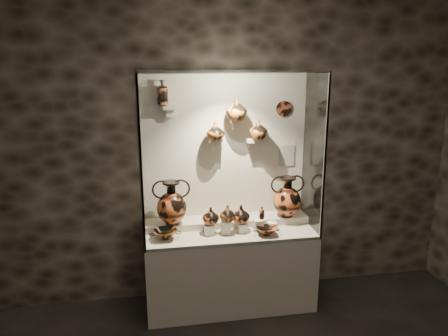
{
  "coord_description": "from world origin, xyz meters",
  "views": [
    {
      "loc": [
        -0.76,
        -1.82,
        2.57
      ],
      "look_at": [
        -0.05,
        2.24,
        1.47
      ],
      "focal_mm": 35.0,
      "sensor_mm": 36.0,
      "label": 1
    }
  ],
  "objects_px": {
    "ovoid_vase_a": "(215,131)",
    "jug_b": "(228,213)",
    "kylix_left": "(165,233)",
    "lekythos_tall": "(162,91)",
    "jug_a": "(211,216)",
    "ovoid_vase_b": "(236,109)",
    "amphora_right": "(287,197)",
    "amphora_left": "(172,203)",
    "kylix_right": "(267,230)",
    "jug_c": "(241,214)",
    "ovoid_vase_c": "(258,130)",
    "lekythos_small": "(262,212)"
  },
  "relations": [
    {
      "from": "amphora_right",
      "to": "jug_c",
      "type": "relative_size",
      "value": 2.33
    },
    {
      "from": "ovoid_vase_a",
      "to": "ovoid_vase_b",
      "type": "bearing_deg",
      "value": -2.93
    },
    {
      "from": "amphora_left",
      "to": "amphora_right",
      "type": "distance_m",
      "value": 1.2
    },
    {
      "from": "jug_b",
      "to": "ovoid_vase_c",
      "type": "relative_size",
      "value": 0.85
    },
    {
      "from": "amphora_right",
      "to": "jug_c",
      "type": "height_order",
      "value": "amphora_right"
    },
    {
      "from": "jug_b",
      "to": "ovoid_vase_a",
      "type": "bearing_deg",
      "value": 115.13
    },
    {
      "from": "lekythos_tall",
      "to": "ovoid_vase_c",
      "type": "bearing_deg",
      "value": -17.4
    },
    {
      "from": "jug_a",
      "to": "jug_c",
      "type": "relative_size",
      "value": 0.93
    },
    {
      "from": "ovoid_vase_a",
      "to": "jug_b",
      "type": "bearing_deg",
      "value": -72.68
    },
    {
      "from": "amphora_right",
      "to": "jug_a",
      "type": "distance_m",
      "value": 0.85
    },
    {
      "from": "amphora_left",
      "to": "jug_b",
      "type": "height_order",
      "value": "amphora_left"
    },
    {
      "from": "ovoid_vase_c",
      "to": "ovoid_vase_a",
      "type": "bearing_deg",
      "value": 177.85
    },
    {
      "from": "amphora_right",
      "to": "jug_b",
      "type": "xyz_separation_m",
      "value": [
        -0.66,
        -0.18,
        -0.07
      ]
    },
    {
      "from": "lekythos_small",
      "to": "lekythos_tall",
      "type": "distance_m",
      "value": 1.53
    },
    {
      "from": "lekythos_small",
      "to": "lekythos_tall",
      "type": "bearing_deg",
      "value": 154.56
    },
    {
      "from": "kylix_right",
      "to": "jug_a",
      "type": "bearing_deg",
      "value": 152.01
    },
    {
      "from": "jug_b",
      "to": "kylix_left",
      "type": "height_order",
      "value": "jug_b"
    },
    {
      "from": "amphora_left",
      "to": "jug_b",
      "type": "xyz_separation_m",
      "value": [
        0.53,
        -0.18,
        -0.08
      ]
    },
    {
      "from": "jug_a",
      "to": "kylix_right",
      "type": "distance_m",
      "value": 0.56
    },
    {
      "from": "jug_a",
      "to": "kylix_left",
      "type": "xyz_separation_m",
      "value": [
        -0.45,
        -0.05,
        -0.13
      ]
    },
    {
      "from": "kylix_left",
      "to": "ovoid_vase_b",
      "type": "bearing_deg",
      "value": 5.75
    },
    {
      "from": "lekythos_small",
      "to": "ovoid_vase_a",
      "type": "height_order",
      "value": "ovoid_vase_a"
    },
    {
      "from": "lekythos_small",
      "to": "amphora_left",
      "type": "bearing_deg",
      "value": 161.3
    },
    {
      "from": "jug_c",
      "to": "kylix_right",
      "type": "distance_m",
      "value": 0.3
    },
    {
      "from": "amphora_left",
      "to": "ovoid_vase_a",
      "type": "height_order",
      "value": "ovoid_vase_a"
    },
    {
      "from": "amphora_right",
      "to": "jug_b",
      "type": "bearing_deg",
      "value": -154.73
    },
    {
      "from": "jug_a",
      "to": "ovoid_vase_b",
      "type": "relative_size",
      "value": 0.78
    },
    {
      "from": "jug_b",
      "to": "lekythos_small",
      "type": "height_order",
      "value": "jug_b"
    },
    {
      "from": "kylix_left",
      "to": "ovoid_vase_c",
      "type": "distance_m",
      "value": 1.37
    },
    {
      "from": "amphora_left",
      "to": "kylix_right",
      "type": "bearing_deg",
      "value": 1.02
    },
    {
      "from": "jug_b",
      "to": "lekythos_small",
      "type": "relative_size",
      "value": 1.17
    },
    {
      "from": "kylix_left",
      "to": "lekythos_tall",
      "type": "height_order",
      "value": "lekythos_tall"
    },
    {
      "from": "amphora_left",
      "to": "ovoid_vase_c",
      "type": "bearing_deg",
      "value": 23.61
    },
    {
      "from": "jug_c",
      "to": "amphora_right",
      "type": "bearing_deg",
      "value": 25.49
    },
    {
      "from": "jug_b",
      "to": "ovoid_vase_a",
      "type": "height_order",
      "value": "ovoid_vase_a"
    },
    {
      "from": "jug_c",
      "to": "kylix_left",
      "type": "distance_m",
      "value": 0.76
    },
    {
      "from": "amphora_left",
      "to": "kylix_right",
      "type": "height_order",
      "value": "amphora_left"
    },
    {
      "from": "amphora_right",
      "to": "jug_b",
      "type": "height_order",
      "value": "amphora_right"
    },
    {
      "from": "lekythos_tall",
      "to": "jug_b",
      "type": "bearing_deg",
      "value": -42.42
    },
    {
      "from": "ovoid_vase_b",
      "to": "lekythos_tall",
      "type": "bearing_deg",
      "value": 153.61
    },
    {
      "from": "jug_c",
      "to": "kylix_right",
      "type": "xyz_separation_m",
      "value": [
        0.23,
        -0.13,
        -0.13
      ]
    },
    {
      "from": "jug_b",
      "to": "ovoid_vase_c",
      "type": "xyz_separation_m",
      "value": [
        0.36,
        0.26,
        0.77
      ]
    },
    {
      "from": "kylix_right",
      "to": "ovoid_vase_c",
      "type": "height_order",
      "value": "ovoid_vase_c"
    },
    {
      "from": "lekythos_small",
      "to": "kylix_right",
      "type": "distance_m",
      "value": 0.19
    },
    {
      "from": "lekythos_small",
      "to": "kylix_right",
      "type": "xyz_separation_m",
      "value": [
        0.02,
        -0.13,
        -0.14
      ]
    },
    {
      "from": "amphora_right",
      "to": "jug_c",
      "type": "distance_m",
      "value": 0.55
    },
    {
      "from": "jug_a",
      "to": "jug_b",
      "type": "xyz_separation_m",
      "value": [
        0.16,
        -0.03,
        0.03
      ]
    },
    {
      "from": "kylix_right",
      "to": "amphora_left",
      "type": "bearing_deg",
      "value": 148.82
    },
    {
      "from": "lekythos_tall",
      "to": "ovoid_vase_c",
      "type": "xyz_separation_m",
      "value": [
        0.94,
        -0.04,
        -0.39
      ]
    },
    {
      "from": "jug_c",
      "to": "ovoid_vase_c",
      "type": "relative_size",
      "value": 0.94
    }
  ]
}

